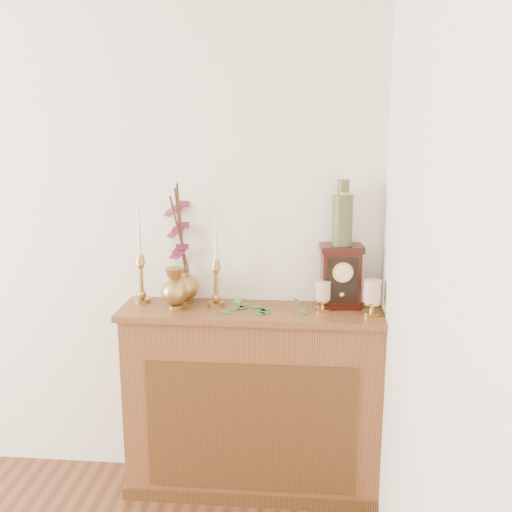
# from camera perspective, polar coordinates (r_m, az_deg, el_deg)

# --- Properties ---
(console_shelf) EXTENTS (1.24, 0.34, 0.93)m
(console_shelf) POSITION_cam_1_polar(r_m,az_deg,el_deg) (2.97, -0.30, -14.16)
(console_shelf) COLOR brown
(console_shelf) RESTS_ON ground
(candlestick_left) EXTENTS (0.08, 0.08, 0.48)m
(candlestick_left) POSITION_cam_1_polar(r_m,az_deg,el_deg) (2.89, -10.91, -1.38)
(candlestick_left) COLOR #A28040
(candlestick_left) RESTS_ON console_shelf
(candlestick_center) EXTENTS (0.08, 0.08, 0.45)m
(candlestick_center) POSITION_cam_1_polar(r_m,az_deg,el_deg) (2.80, -3.83, -1.84)
(candlestick_center) COLOR #A28040
(candlestick_center) RESTS_ON console_shelf
(bud_vase) EXTENTS (0.12, 0.12, 0.20)m
(bud_vase) POSITION_cam_1_polar(r_m,az_deg,el_deg) (2.78, -7.77, -3.15)
(bud_vase) COLOR #A28040
(bud_vase) RESTS_ON console_shelf
(ginger_jar) EXTENTS (0.24, 0.25, 0.58)m
(ginger_jar) POSITION_cam_1_polar(r_m,az_deg,el_deg) (2.88, -7.27, 0.79)
(ginger_jar) COLOR #A28040
(ginger_jar) RESTS_ON console_shelf
(pillar_candle_left) EXTENTS (0.08, 0.08, 0.15)m
(pillar_candle_left) POSITION_cam_1_polar(r_m,az_deg,el_deg) (2.76, 6.40, -3.63)
(pillar_candle_left) COLOR #BF9543
(pillar_candle_left) RESTS_ON console_shelf
(pillar_candle_right) EXTENTS (0.09, 0.09, 0.17)m
(pillar_candle_right) POSITION_cam_1_polar(r_m,az_deg,el_deg) (2.73, 11.00, -3.72)
(pillar_candle_right) COLOR #BF9543
(pillar_candle_right) RESTS_ON console_shelf
(ivy_garland) EXTENTS (0.34, 0.17, 0.07)m
(ivy_garland) POSITION_cam_1_polar(r_m,az_deg,el_deg) (2.76, 1.25, -4.95)
(ivy_garland) COLOR #2F712B
(ivy_garland) RESTS_ON console_shelf
(mantel_clock) EXTENTS (0.21, 0.15, 0.29)m
(mantel_clock) POSITION_cam_1_polar(r_m,az_deg,el_deg) (2.81, 8.07, -1.96)
(mantel_clock) COLOR #36100A
(mantel_clock) RESTS_ON console_shelf
(ceramic_vase) EXTENTS (0.09, 0.09, 0.30)m
(ceramic_vase) POSITION_cam_1_polar(r_m,az_deg,el_deg) (2.76, 8.25, 3.79)
(ceramic_vase) COLOR #193225
(ceramic_vase) RESTS_ON mantel_clock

